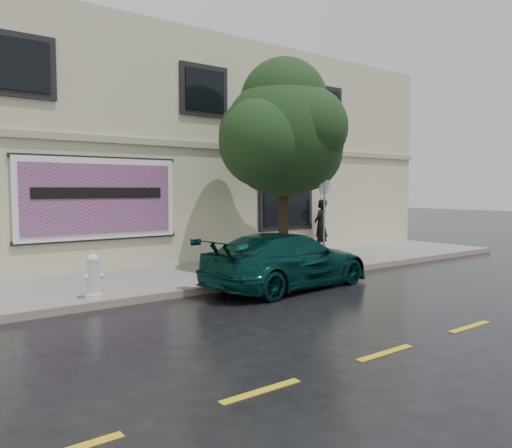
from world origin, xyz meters
TOP-DOWN VIEW (x-y plane):
  - ground at (0.00, 0.00)m, footprint 90.00×90.00m
  - sidewalk at (0.00, 3.25)m, footprint 20.00×3.50m
  - curb at (0.00, 1.50)m, footprint 20.00×0.18m
  - road_marking at (0.00, -3.50)m, footprint 19.00×0.12m
  - building at (0.00, 9.00)m, footprint 20.00×8.12m
  - billboard at (-3.20, 4.92)m, footprint 4.30×0.16m
  - car at (-0.27, 0.84)m, footprint 4.62×2.42m
  - pedestrian at (4.49, 4.60)m, footprint 0.77×0.64m
  - umbrella at (4.49, 4.60)m, footprint 0.90×0.90m
  - street_tree at (1.08, 2.58)m, footprint 3.28×3.28m
  - fire_hydrant at (-4.48, 1.80)m, footprint 0.36×0.34m
  - sign_pole at (1.95, 1.89)m, footprint 0.30×0.10m

SIDE VIEW (x-z plane):
  - ground at x=0.00m, z-range 0.00..0.00m
  - road_marking at x=0.00m, z-range 0.00..0.01m
  - sidewalk at x=0.00m, z-range 0.00..0.15m
  - curb at x=0.00m, z-range -0.01..0.15m
  - fire_hydrant at x=-4.48m, z-range 0.14..1.02m
  - car at x=-0.27m, z-range 0.00..1.29m
  - pedestrian at x=4.49m, z-range 0.15..1.94m
  - sign_pole at x=1.95m, z-range 0.41..2.85m
  - billboard at x=-3.20m, z-range 0.95..3.15m
  - umbrella at x=4.49m, z-range 1.94..2.57m
  - building at x=0.00m, z-range 0.00..7.00m
  - street_tree at x=1.08m, z-range 1.10..6.30m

